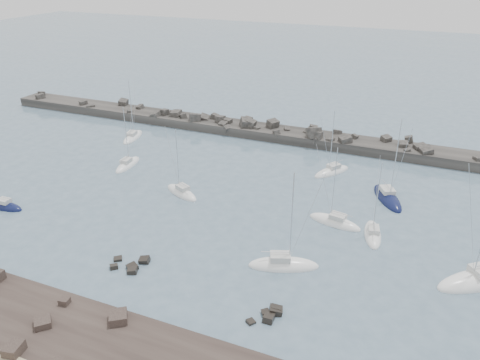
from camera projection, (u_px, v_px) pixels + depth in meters
name	position (u px, v px, depth m)	size (l,w,h in m)	color
ground	(192.00, 233.00, 61.60)	(400.00, 400.00, 0.00)	slate
rock_shelf	(80.00, 351.00, 43.36)	(140.00, 12.00, 1.86)	#2D221E
rock_cluster_near	(131.00, 266.00, 54.91)	(4.68, 3.73, 1.32)	black
rock_cluster_far	(270.00, 315.00, 47.56)	(3.31, 3.68, 1.31)	black
breakwater	(248.00, 132.00, 95.42)	(115.00, 6.99, 5.36)	#2E2C29
sailboat_0	(133.00, 137.00, 93.21)	(3.85, 8.08, 12.26)	white
sailboat_1	(4.00, 206.00, 67.83)	(6.57, 2.25, 10.45)	#0E143B
sailboat_2	(128.00, 165.00, 81.05)	(2.73, 7.23, 11.28)	white
sailboat_3	(182.00, 193.00, 71.63)	(7.21, 4.91, 11.19)	white
sailboat_4	(332.00, 172.00, 78.49)	(6.02, 7.45, 11.80)	white
sailboat_5	(283.00, 265.00, 55.01)	(8.72, 5.36, 13.31)	white
sailboat_6	(387.00, 198.00, 70.15)	(6.52, 9.05, 13.86)	#0E143B
sailboat_7	(335.00, 222.00, 63.80)	(7.79, 3.75, 11.91)	white
sailboat_8	(373.00, 234.00, 61.08)	(3.54, 7.19, 11.02)	white
sailboat_9	(478.00, 281.00, 52.43)	(10.25, 9.13, 16.58)	white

